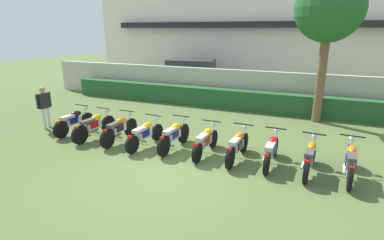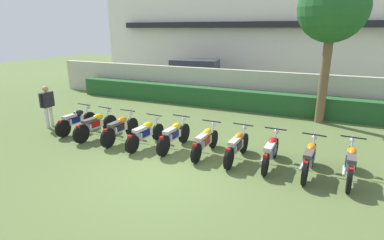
{
  "view_description": "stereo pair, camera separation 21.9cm",
  "coord_description": "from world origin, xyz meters",
  "px_view_note": "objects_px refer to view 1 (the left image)",
  "views": [
    {
      "loc": [
        3.43,
        -6.26,
        3.61
      ],
      "look_at": [
        0.0,
        1.85,
        0.95
      ],
      "focal_mm": 28.23,
      "sensor_mm": 36.0,
      "label": 1
    },
    {
      "loc": [
        3.63,
        -6.17,
        3.61
      ],
      "look_at": [
        0.0,
        1.85,
        0.95
      ],
      "focal_mm": 28.23,
      "sensor_mm": 36.0,
      "label": 2
    }
  ],
  "objects_px": {
    "parked_car": "(194,76)",
    "motorcycle_in_row_0": "(74,121)",
    "motorcycle_in_row_7": "(271,150)",
    "motorcycle_in_row_8": "(310,157)",
    "motorcycle_in_row_4": "(174,135)",
    "motorcycle_in_row_5": "(206,141)",
    "motorcycle_in_row_9": "(350,161)",
    "inspector_person": "(44,104)",
    "motorcycle_in_row_2": "(119,129)",
    "tree_near_inspector": "(329,9)",
    "motorcycle_in_row_3": "(145,134)",
    "motorcycle_in_row_6": "(238,145)",
    "motorcycle_in_row_1": "(94,125)"
  },
  "relations": [
    {
      "from": "motorcycle_in_row_9",
      "to": "inspector_person",
      "type": "bearing_deg",
      "value": 92.29
    },
    {
      "from": "motorcycle_in_row_0",
      "to": "motorcycle_in_row_5",
      "type": "xyz_separation_m",
      "value": [
        5.02,
        0.0,
        -0.01
      ]
    },
    {
      "from": "motorcycle_in_row_3",
      "to": "motorcycle_in_row_4",
      "type": "relative_size",
      "value": 0.99
    },
    {
      "from": "motorcycle_in_row_0",
      "to": "motorcycle_in_row_1",
      "type": "bearing_deg",
      "value": -93.86
    },
    {
      "from": "motorcycle_in_row_2",
      "to": "inspector_person",
      "type": "bearing_deg",
      "value": 87.93
    },
    {
      "from": "motorcycle_in_row_6",
      "to": "motorcycle_in_row_7",
      "type": "height_order",
      "value": "motorcycle_in_row_6"
    },
    {
      "from": "tree_near_inspector",
      "to": "motorcycle_in_row_0",
      "type": "height_order",
      "value": "tree_near_inspector"
    },
    {
      "from": "motorcycle_in_row_3",
      "to": "motorcycle_in_row_1",
      "type": "bearing_deg",
      "value": 95.01
    },
    {
      "from": "parked_car",
      "to": "tree_near_inspector",
      "type": "bearing_deg",
      "value": -36.65
    },
    {
      "from": "motorcycle_in_row_4",
      "to": "motorcycle_in_row_6",
      "type": "height_order",
      "value": "motorcycle_in_row_4"
    },
    {
      "from": "motorcycle_in_row_2",
      "to": "inspector_person",
      "type": "relative_size",
      "value": 1.2
    },
    {
      "from": "motorcycle_in_row_1",
      "to": "motorcycle_in_row_7",
      "type": "xyz_separation_m",
      "value": [
        5.91,
        0.17,
        -0.02
      ]
    },
    {
      "from": "motorcycle_in_row_4",
      "to": "motorcycle_in_row_5",
      "type": "distance_m",
      "value": 1.05
    },
    {
      "from": "motorcycle_in_row_5",
      "to": "motorcycle_in_row_4",
      "type": "bearing_deg",
      "value": 90.4
    },
    {
      "from": "motorcycle_in_row_1",
      "to": "tree_near_inspector",
      "type": "bearing_deg",
      "value": -48.79
    },
    {
      "from": "parked_car",
      "to": "tree_near_inspector",
      "type": "height_order",
      "value": "tree_near_inspector"
    },
    {
      "from": "motorcycle_in_row_0",
      "to": "motorcycle_in_row_6",
      "type": "bearing_deg",
      "value": -86.57
    },
    {
      "from": "motorcycle_in_row_3",
      "to": "motorcycle_in_row_6",
      "type": "relative_size",
      "value": 1.0
    },
    {
      "from": "motorcycle_in_row_7",
      "to": "inspector_person",
      "type": "height_order",
      "value": "inspector_person"
    },
    {
      "from": "motorcycle_in_row_7",
      "to": "motorcycle_in_row_8",
      "type": "xyz_separation_m",
      "value": [
        0.99,
        -0.13,
        0.01
      ]
    },
    {
      "from": "motorcycle_in_row_5",
      "to": "motorcycle_in_row_7",
      "type": "height_order",
      "value": "motorcycle_in_row_7"
    },
    {
      "from": "motorcycle_in_row_5",
      "to": "motorcycle_in_row_7",
      "type": "xyz_separation_m",
      "value": [
        1.91,
        0.03,
        0.0
      ]
    },
    {
      "from": "tree_near_inspector",
      "to": "motorcycle_in_row_2",
      "type": "relative_size",
      "value": 2.97
    },
    {
      "from": "parked_car",
      "to": "motorcycle_in_row_1",
      "type": "distance_m",
      "value": 8.92
    },
    {
      "from": "motorcycle_in_row_7",
      "to": "motorcycle_in_row_8",
      "type": "relative_size",
      "value": 1.0
    },
    {
      "from": "motorcycle_in_row_4",
      "to": "motorcycle_in_row_9",
      "type": "distance_m",
      "value": 4.89
    },
    {
      "from": "motorcycle_in_row_2",
      "to": "motorcycle_in_row_3",
      "type": "xyz_separation_m",
      "value": [
        1.0,
        -0.03,
        -0.02
      ]
    },
    {
      "from": "motorcycle_in_row_1",
      "to": "motorcycle_in_row_5",
      "type": "height_order",
      "value": "motorcycle_in_row_1"
    },
    {
      "from": "motorcycle_in_row_7",
      "to": "motorcycle_in_row_5",
      "type": "bearing_deg",
      "value": 92.37
    },
    {
      "from": "motorcycle_in_row_1",
      "to": "motorcycle_in_row_6",
      "type": "bearing_deg",
      "value": -83.47
    },
    {
      "from": "inspector_person",
      "to": "motorcycle_in_row_7",
      "type": "bearing_deg",
      "value": -0.25
    },
    {
      "from": "motorcycle_in_row_2",
      "to": "motorcycle_in_row_7",
      "type": "bearing_deg",
      "value": -87.54
    },
    {
      "from": "parked_car",
      "to": "inspector_person",
      "type": "xyz_separation_m",
      "value": [
        -2.42,
        -8.7,
        -0.01
      ]
    },
    {
      "from": "parked_car",
      "to": "motorcycle_in_row_0",
      "type": "height_order",
      "value": "parked_car"
    },
    {
      "from": "motorcycle_in_row_5",
      "to": "motorcycle_in_row_8",
      "type": "bearing_deg",
      "value": -89.97
    },
    {
      "from": "motorcycle_in_row_1",
      "to": "motorcycle_in_row_9",
      "type": "relative_size",
      "value": 0.98
    },
    {
      "from": "parked_car",
      "to": "tree_near_inspector",
      "type": "xyz_separation_m",
      "value": [
        6.99,
        -3.81,
        3.36
      ]
    },
    {
      "from": "motorcycle_in_row_4",
      "to": "motorcycle_in_row_8",
      "type": "relative_size",
      "value": 1.04
    },
    {
      "from": "parked_car",
      "to": "motorcycle_in_row_3",
      "type": "xyz_separation_m",
      "value": [
        2.05,
        -8.91,
        -0.5
      ]
    },
    {
      "from": "motorcycle_in_row_4",
      "to": "inspector_person",
      "type": "relative_size",
      "value": 1.21
    },
    {
      "from": "motorcycle_in_row_2",
      "to": "motorcycle_in_row_6",
      "type": "height_order",
      "value": "motorcycle_in_row_2"
    },
    {
      "from": "inspector_person",
      "to": "motorcycle_in_row_5",
      "type": "bearing_deg",
      "value": -0.62
    },
    {
      "from": "tree_near_inspector",
      "to": "motorcycle_in_row_0",
      "type": "relative_size",
      "value": 3.1
    },
    {
      "from": "motorcycle_in_row_1",
      "to": "inspector_person",
      "type": "height_order",
      "value": "inspector_person"
    },
    {
      "from": "motorcycle_in_row_7",
      "to": "motorcycle_in_row_8",
      "type": "distance_m",
      "value": 1.0
    },
    {
      "from": "motorcycle_in_row_8",
      "to": "motorcycle_in_row_4",
      "type": "bearing_deg",
      "value": 92.76
    },
    {
      "from": "motorcycle_in_row_3",
      "to": "motorcycle_in_row_8",
      "type": "relative_size",
      "value": 1.02
    },
    {
      "from": "motorcycle_in_row_0",
      "to": "motorcycle_in_row_2",
      "type": "distance_m",
      "value": 2.03
    },
    {
      "from": "parked_car",
      "to": "motorcycle_in_row_1",
      "type": "bearing_deg",
      "value": -97.84
    },
    {
      "from": "motorcycle_in_row_8",
      "to": "motorcycle_in_row_5",
      "type": "bearing_deg",
      "value": 92.66
    }
  ]
}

